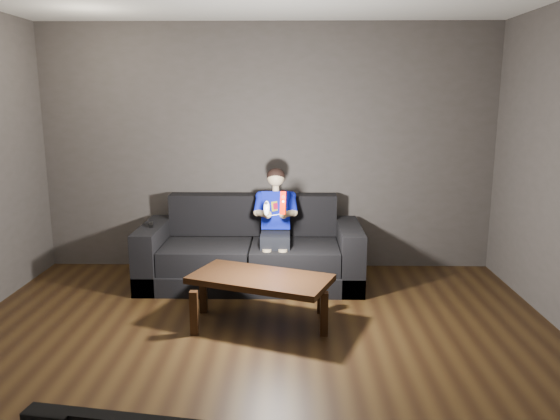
{
  "coord_description": "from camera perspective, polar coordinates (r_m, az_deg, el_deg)",
  "views": [
    {
      "loc": [
        0.25,
        -3.55,
        1.91
      ],
      "look_at": [
        0.15,
        1.55,
        0.85
      ],
      "focal_mm": 35.0,
      "sensor_mm": 36.0,
      "label": 1
    }
  ],
  "objects": [
    {
      "name": "sofa",
      "position": [
        5.72,
        -3.02,
        -4.76
      ],
      "size": [
        2.26,
        0.98,
        0.87
      ],
      "color": "black",
      "rests_on": "floor"
    },
    {
      "name": "floor",
      "position": [
        4.04,
        -2.66,
        -16.52
      ],
      "size": [
        5.0,
        5.0,
        0.0
      ],
      "primitive_type": "plane",
      "color": "black",
      "rests_on": "ground"
    },
    {
      "name": "wii_remote_red",
      "position": [
        5.09,
        0.34,
        0.75
      ],
      "size": [
        0.06,
        0.09,
        0.22
      ],
      "color": "#C71200",
      "rests_on": "child"
    },
    {
      "name": "child",
      "position": [
        5.54,
        -0.46,
        -0.64
      ],
      "size": [
        0.44,
        0.54,
        1.08
      ],
      "color": "black",
      "rests_on": "sofa"
    },
    {
      "name": "wii_remote_black",
      "position": [
        5.72,
        -13.33,
        -1.5
      ],
      "size": [
        0.07,
        0.16,
        0.03
      ],
      "color": "black",
      "rests_on": "sofa"
    },
    {
      "name": "front_wall",
      "position": [
        1.21,
        -11.26,
        -16.03
      ],
      "size": [
        5.0,
        0.04,
        2.7
      ],
      "primitive_type": "cube",
      "color": "#403C38",
      "rests_on": "ground"
    },
    {
      "name": "coffee_table",
      "position": [
        4.67,
        -2.07,
        -7.57
      ],
      "size": [
        1.3,
        0.96,
        0.42
      ],
      "color": "black",
      "rests_on": "floor"
    },
    {
      "name": "nunchuk_white",
      "position": [
        5.11,
        -1.41,
        0.19
      ],
      "size": [
        0.07,
        0.09,
        0.15
      ],
      "color": "white",
      "rests_on": "child"
    },
    {
      "name": "back_wall",
      "position": [
        6.08,
        -1.25,
        6.46
      ],
      "size": [
        5.0,
        0.04,
        2.7
      ],
      "primitive_type": "cube",
      "color": "#403C38",
      "rests_on": "ground"
    }
  ]
}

